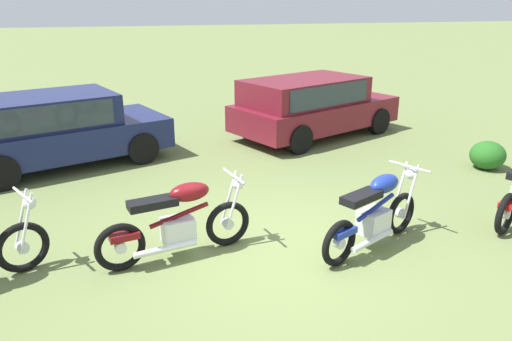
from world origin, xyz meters
TOP-DOWN VIEW (x-y plane):
  - ground_plane at (0.00, 0.00)m, footprint 120.00×120.00m
  - motorcycle_maroon at (-1.29, 0.19)m, footprint 2.04×0.80m
  - motorcycle_blue at (1.24, -0.26)m, footprint 1.81×1.10m
  - car_navy at (-3.22, 4.57)m, footprint 4.40×3.07m
  - car_burgundy at (2.50, 5.24)m, footprint 4.48×3.27m
  - shrub_low at (4.99, 2.06)m, footprint 0.67×0.67m

SIDE VIEW (x-z plane):
  - ground_plane at x=0.00m, z-range 0.00..0.00m
  - shrub_low at x=4.99m, z-range 0.00..0.55m
  - motorcycle_maroon at x=-1.29m, z-range -0.02..1.00m
  - motorcycle_blue at x=1.24m, z-range -0.02..1.00m
  - car_navy at x=-3.22m, z-range 0.12..1.55m
  - car_burgundy at x=2.50m, z-range 0.12..1.55m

